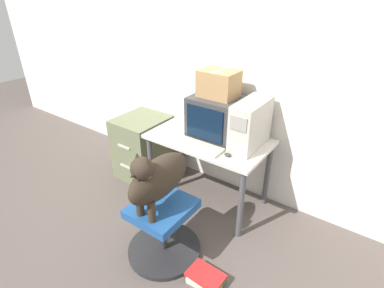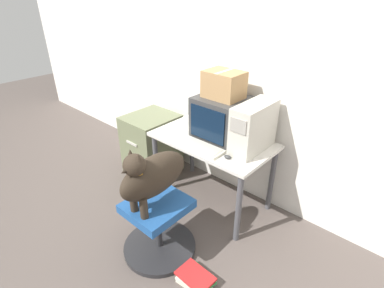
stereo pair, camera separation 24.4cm
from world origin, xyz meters
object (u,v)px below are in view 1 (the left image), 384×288
(dog, at_px, (157,178))
(filing_cabinet, at_px, (143,147))
(crt_monitor, at_px, (217,116))
(pc_tower, at_px, (251,124))
(book_stack_floor, at_px, (206,278))
(keyboard, at_px, (197,146))
(office_chair, at_px, (163,230))
(cardboard_box, at_px, (219,84))

(dog, distance_m, filing_cabinet, 1.29)
(crt_monitor, xyz_separation_m, pc_tower, (0.35, -0.03, 0.02))
(dog, relative_size, book_stack_floor, 2.14)
(keyboard, height_order, book_stack_floor, keyboard)
(crt_monitor, distance_m, filing_cabinet, 1.04)
(pc_tower, relative_size, keyboard, 1.02)
(crt_monitor, xyz_separation_m, office_chair, (0.07, -0.88, -0.66))
(office_chair, bearing_deg, keyboard, 97.33)
(crt_monitor, xyz_separation_m, keyboard, (-0.00, -0.31, -0.18))
(pc_tower, relative_size, dog, 0.80)
(crt_monitor, xyz_separation_m, filing_cabinet, (-0.87, -0.12, -0.55))
(filing_cabinet, distance_m, book_stack_floor, 1.63)
(pc_tower, distance_m, cardboard_box, 0.45)
(keyboard, relative_size, dog, 0.79)
(pc_tower, xyz_separation_m, cardboard_box, (-0.35, 0.03, 0.29))
(office_chair, height_order, cardboard_box, cardboard_box)
(dog, bearing_deg, keyboard, 96.99)
(office_chair, height_order, dog, dog)
(office_chair, xyz_separation_m, dog, (-0.00, -0.03, 0.52))
(office_chair, height_order, filing_cabinet, filing_cabinet)
(dog, distance_m, book_stack_floor, 0.84)
(keyboard, bearing_deg, book_stack_floor, -50.24)
(keyboard, xyz_separation_m, dog, (0.07, -0.60, 0.04))
(pc_tower, distance_m, filing_cabinet, 1.35)
(keyboard, bearing_deg, dog, -83.01)
(dog, height_order, book_stack_floor, dog)
(crt_monitor, xyz_separation_m, dog, (0.07, -0.91, -0.14))
(office_chair, bearing_deg, filing_cabinet, 141.00)
(dog, relative_size, filing_cabinet, 0.85)
(keyboard, distance_m, filing_cabinet, 0.96)
(crt_monitor, height_order, office_chair, crt_monitor)
(pc_tower, bearing_deg, office_chair, -108.01)
(office_chair, distance_m, filing_cabinet, 1.22)
(dog, bearing_deg, filing_cabinet, 139.98)
(crt_monitor, bearing_deg, office_chair, -85.54)
(office_chair, bearing_deg, crt_monitor, 94.46)
(cardboard_box, relative_size, book_stack_floor, 1.18)
(pc_tower, height_order, keyboard, pc_tower)
(keyboard, relative_size, book_stack_floor, 1.68)
(crt_monitor, distance_m, keyboard, 0.36)
(filing_cabinet, bearing_deg, crt_monitor, 7.97)
(filing_cabinet, bearing_deg, keyboard, -12.36)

